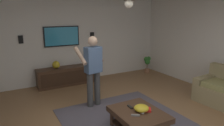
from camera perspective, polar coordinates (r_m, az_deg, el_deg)
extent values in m
cube|color=silver|center=(6.51, -12.12, 6.54)|extent=(0.10, 6.60, 2.69)
cube|color=#514C56|center=(4.12, 5.59, -17.18)|extent=(2.83, 2.35, 0.01)
cube|color=#93845B|center=(5.77, 24.66, -6.08)|extent=(0.23, 0.85, 0.58)
cube|color=#422B1C|center=(3.81, 7.46, -14.02)|extent=(1.00, 0.80, 0.10)
cylinder|color=#422B1C|center=(4.37, 7.50, -13.15)|extent=(0.07, 0.07, 0.30)
cylinder|color=#422B1C|center=(4.06, -0.05, -15.25)|extent=(0.07, 0.07, 0.30)
cube|color=#422B1C|center=(6.35, -12.72, -3.56)|extent=(0.44, 1.70, 0.55)
cube|color=#352216|center=(6.14, -12.11, -4.11)|extent=(0.01, 1.56, 0.39)
cube|color=black|center=(6.34, -13.90, 7.29)|extent=(0.05, 1.06, 0.60)
cube|color=teal|center=(6.32, -13.84, 7.27)|extent=(0.01, 1.00, 0.54)
cylinder|color=#3F3F3F|center=(4.83, -4.14, -7.06)|extent=(0.14, 0.14, 0.82)
cylinder|color=#3F3F3F|center=(4.73, -6.17, -7.56)|extent=(0.14, 0.14, 0.82)
cube|color=slate|center=(4.58, -5.33, 0.91)|extent=(0.27, 0.39, 0.58)
sphere|color=tan|center=(4.50, -5.45, 6.13)|extent=(0.22, 0.22, 0.22)
cylinder|color=tan|center=(4.82, -4.29, 2.68)|extent=(0.49, 0.16, 0.37)
cylinder|color=tan|center=(4.60, -8.87, 2.02)|extent=(0.49, 0.16, 0.37)
cube|color=white|center=(4.90, -7.71, 1.56)|extent=(0.05, 0.06, 0.16)
cylinder|color=#9E6B4C|center=(7.61, 9.75, -2.14)|extent=(0.18, 0.18, 0.15)
cylinder|color=brown|center=(7.56, 9.81, -0.71)|extent=(0.02, 0.02, 0.24)
sphere|color=#2D6B28|center=(7.49, 9.91, 0.28)|extent=(0.19, 0.19, 0.19)
sphere|color=#2D6B28|center=(7.50, 10.22, 1.24)|extent=(0.15, 0.15, 0.15)
sphere|color=#2D6B28|center=(7.50, 9.59, 1.07)|extent=(0.18, 0.18, 0.18)
ellipsoid|color=gold|center=(3.78, 8.24, -12.42)|extent=(0.27, 0.27, 0.12)
cube|color=white|center=(3.77, 8.06, -13.34)|extent=(0.15, 0.05, 0.02)
cube|color=black|center=(3.92, 5.08, -12.12)|extent=(0.15, 0.05, 0.02)
cube|color=slate|center=(3.64, 6.60, -14.33)|extent=(0.12, 0.15, 0.02)
cube|color=red|center=(3.84, 9.16, -12.73)|extent=(0.26, 0.27, 0.04)
sphere|color=gold|center=(6.18, -15.41, -0.48)|extent=(0.22, 0.22, 0.22)
cube|color=black|center=(6.69, -5.60, 7.64)|extent=(0.06, 0.12, 0.22)
cube|color=black|center=(6.16, -24.21, 6.04)|extent=(0.06, 0.12, 0.22)
sphere|color=silver|center=(3.90, 4.76, 16.22)|extent=(0.16, 0.16, 0.16)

